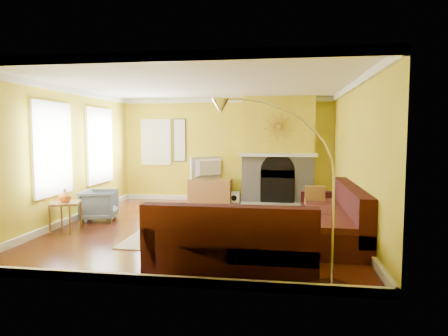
% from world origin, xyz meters
% --- Properties ---
extents(floor, '(5.50, 6.00, 0.02)m').
position_xyz_m(floor, '(0.00, 0.00, -0.01)').
color(floor, '#5B2413').
rests_on(floor, ground).
extents(ceiling, '(5.50, 6.00, 0.02)m').
position_xyz_m(ceiling, '(0.00, 0.00, 2.71)').
color(ceiling, white).
rests_on(ceiling, ground).
extents(wall_back, '(5.50, 0.02, 2.70)m').
position_xyz_m(wall_back, '(0.00, 3.01, 1.35)').
color(wall_back, gold).
rests_on(wall_back, ground).
extents(wall_front, '(5.50, 0.02, 2.70)m').
position_xyz_m(wall_front, '(0.00, -3.01, 1.35)').
color(wall_front, gold).
rests_on(wall_front, ground).
extents(wall_left, '(0.02, 6.00, 2.70)m').
position_xyz_m(wall_left, '(-2.76, 0.00, 1.35)').
color(wall_left, gold).
rests_on(wall_left, ground).
extents(wall_right, '(0.02, 6.00, 2.70)m').
position_xyz_m(wall_right, '(2.76, 0.00, 1.35)').
color(wall_right, gold).
rests_on(wall_right, ground).
extents(baseboard, '(5.50, 6.00, 0.12)m').
position_xyz_m(baseboard, '(0.00, 0.00, 0.06)').
color(baseboard, white).
rests_on(baseboard, floor).
extents(crown_molding, '(5.50, 6.00, 0.12)m').
position_xyz_m(crown_molding, '(0.00, 0.00, 2.64)').
color(crown_molding, white).
rests_on(crown_molding, ceiling).
extents(window_left_near, '(0.06, 1.22, 1.72)m').
position_xyz_m(window_left_near, '(-2.72, 1.30, 1.50)').
color(window_left_near, white).
rests_on(window_left_near, wall_left).
extents(window_left_far, '(0.06, 1.22, 1.72)m').
position_xyz_m(window_left_far, '(-2.72, -0.60, 1.50)').
color(window_left_far, white).
rests_on(window_left_far, wall_left).
extents(window_back, '(0.82, 0.06, 1.22)m').
position_xyz_m(window_back, '(-1.90, 2.96, 1.55)').
color(window_back, white).
rests_on(window_back, wall_back).
extents(wall_art, '(0.34, 0.04, 1.14)m').
position_xyz_m(wall_art, '(-1.25, 2.97, 1.60)').
color(wall_art, white).
rests_on(wall_art, wall_back).
extents(fireplace, '(1.80, 0.40, 2.70)m').
position_xyz_m(fireplace, '(1.35, 2.80, 1.35)').
color(fireplace, gray).
rests_on(fireplace, floor).
extents(mantel, '(1.92, 0.22, 0.08)m').
position_xyz_m(mantel, '(1.35, 2.56, 1.25)').
color(mantel, white).
rests_on(mantel, fireplace).
extents(hearth, '(1.80, 0.70, 0.06)m').
position_xyz_m(hearth, '(1.35, 2.25, 0.03)').
color(hearth, gray).
rests_on(hearth, floor).
extents(sunburst, '(0.70, 0.04, 0.70)m').
position_xyz_m(sunburst, '(1.35, 2.57, 1.95)').
color(sunburst, olive).
rests_on(sunburst, fireplace).
extents(rug, '(2.40, 1.80, 0.02)m').
position_xyz_m(rug, '(0.09, -0.78, 0.01)').
color(rug, beige).
rests_on(rug, floor).
extents(sectional_sofa, '(3.02, 3.65, 0.90)m').
position_xyz_m(sectional_sofa, '(1.24, -0.88, 0.45)').
color(sectional_sofa, '#3E1417').
rests_on(sectional_sofa, floor).
extents(coffee_table, '(1.16, 1.16, 0.40)m').
position_xyz_m(coffee_table, '(0.11, -0.45, 0.20)').
color(coffee_table, white).
rests_on(coffee_table, floor).
extents(media_console, '(1.10, 0.49, 0.60)m').
position_xyz_m(media_console, '(-0.38, 2.71, 0.30)').
color(media_console, olive).
rests_on(media_console, floor).
extents(tv, '(0.86, 0.74, 0.58)m').
position_xyz_m(tv, '(-0.38, 2.71, 0.89)').
color(tv, black).
rests_on(tv, media_console).
extents(subwoofer, '(0.27, 0.27, 0.27)m').
position_xyz_m(subwoofer, '(0.25, 2.77, 0.14)').
color(subwoofer, white).
rests_on(subwoofer, floor).
extents(armchair, '(0.82, 0.81, 0.63)m').
position_xyz_m(armchair, '(-2.24, 0.26, 0.32)').
color(armchair, slate).
rests_on(armchair, floor).
extents(side_table, '(0.63, 0.63, 0.54)m').
position_xyz_m(side_table, '(-2.44, -0.69, 0.27)').
color(side_table, olive).
rests_on(side_table, floor).
extents(vase, '(0.24, 0.24, 0.24)m').
position_xyz_m(vase, '(-2.44, -0.69, 0.65)').
color(vase, orange).
rests_on(vase, side_table).
extents(book, '(0.24, 0.28, 0.02)m').
position_xyz_m(book, '(-0.05, -0.35, 0.42)').
color(book, white).
rests_on(book, coffee_table).
extents(arc_lamp, '(1.38, 0.36, 2.17)m').
position_xyz_m(arc_lamp, '(1.46, -2.79, 1.09)').
color(arc_lamp, silver).
rests_on(arc_lamp, floor).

